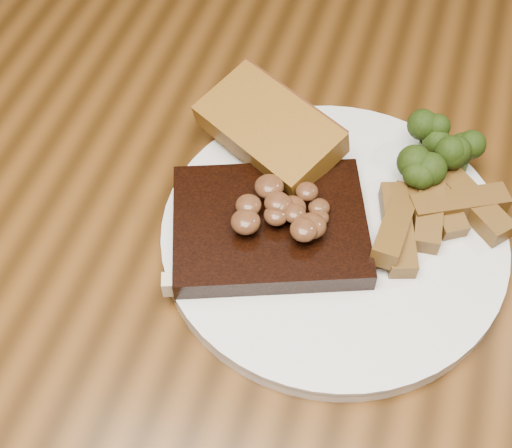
{
  "coord_description": "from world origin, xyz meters",
  "views": [
    {
      "loc": [
        0.11,
        -0.32,
        1.24
      ],
      "look_at": [
        0.01,
        -0.01,
        0.78
      ],
      "focal_mm": 50.0,
      "sensor_mm": 36.0,
      "label": 1
    }
  ],
  "objects": [
    {
      "name": "potato_wedges",
      "position": [
        0.15,
        0.03,
        0.77
      ],
      "size": [
        0.11,
        0.11,
        0.02
      ],
      "primitive_type": null,
      "color": "brown",
      "rests_on": "plate"
    },
    {
      "name": "mushroom_pile",
      "position": [
        0.03,
        0.0,
        0.8
      ],
      "size": [
        0.06,
        0.06,
        0.03
      ],
      "primitive_type": null,
      "color": "#5B311C",
      "rests_on": "steak"
    },
    {
      "name": "steak",
      "position": [
        0.02,
        -0.0,
        0.77
      ],
      "size": [
        0.19,
        0.16,
        0.02
      ],
      "primitive_type": "cube",
      "rotation": [
        0.0,
        0.0,
        0.36
      ],
      "color": "black",
      "rests_on": "plate"
    },
    {
      "name": "broccoli_cluster",
      "position": [
        0.13,
        0.09,
        0.78
      ],
      "size": [
        0.08,
        0.08,
        0.04
      ],
      "primitive_type": null,
      "color": "#22350C",
      "rests_on": "plate"
    },
    {
      "name": "plate",
      "position": [
        0.07,
        0.02,
        0.76
      ],
      "size": [
        0.33,
        0.33,
        0.01
      ],
      "primitive_type": "cylinder",
      "rotation": [
        0.0,
        0.0,
        0.16
      ],
      "color": "white",
      "rests_on": "dining_table"
    },
    {
      "name": "garlic_bread",
      "position": [
        -0.0,
        0.08,
        0.78
      ],
      "size": [
        0.14,
        0.12,
        0.03
      ],
      "primitive_type": "cube",
      "rotation": [
        0.0,
        0.0,
        -0.51
      ],
      "color": "#94641B",
      "rests_on": "plate"
    },
    {
      "name": "chair_far",
      "position": [
        -0.18,
        0.59,
        0.48
      ],
      "size": [
        0.44,
        0.44,
        0.88
      ],
      "rotation": [
        0.0,
        0.0,
        3.22
      ],
      "color": "black",
      "rests_on": "ground"
    },
    {
      "name": "steak_bone",
      "position": [
        0.02,
        -0.05,
        0.77
      ],
      "size": [
        0.13,
        0.06,
        0.02
      ],
      "primitive_type": "cube",
      "rotation": [
        0.0,
        0.0,
        0.36
      ],
      "color": "beige",
      "rests_on": "plate"
    },
    {
      "name": "dining_table",
      "position": [
        0.0,
        0.0,
        0.66
      ],
      "size": [
        1.6,
        0.9,
        0.75
      ],
      "color": "#543010",
      "rests_on": "ground"
    }
  ]
}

